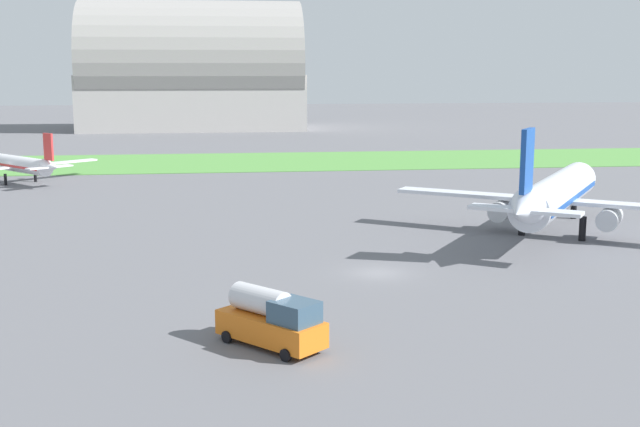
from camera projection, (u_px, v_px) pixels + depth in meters
name	position (u px, v px, depth m)	size (l,w,h in m)	color
ground_plane	(378.00, 273.00, 61.54)	(600.00, 600.00, 0.00)	slate
grass_taxiway_strip	(289.00, 161.00, 135.76)	(360.00, 28.00, 0.08)	#549342
airplane_taxiing_turboprop	(17.00, 164.00, 109.54)	(19.05, 17.16, 7.18)	white
airplane_midfield_jet	(555.00, 195.00, 74.47)	(26.20, 26.32, 10.71)	silver
fuel_truck_near_gate	(272.00, 319.00, 44.90)	(6.13, 6.44, 3.29)	orange
hangar_distant	(193.00, 75.00, 207.73)	(55.75, 31.46, 32.37)	#BCB7B2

